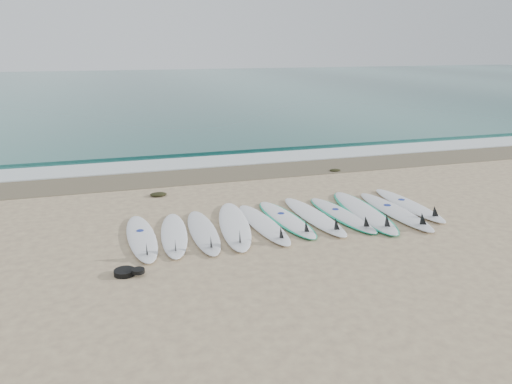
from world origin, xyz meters
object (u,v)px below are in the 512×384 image
object	(u,v)px
surfboard_10	(410,205)
leash_coil	(128,272)
surfboard_0	(142,238)
surfboard_5	(287,219)

from	to	relation	value
surfboard_10	leash_coil	size ratio (longest dim) A/B	5.42
surfboard_10	leash_coil	distance (m)	6.20
leash_coil	surfboard_10	bearing A→B (deg)	14.67
surfboard_10	leash_coil	bearing A→B (deg)	-166.00
surfboard_0	leash_coil	size ratio (longest dim) A/B	5.27
surfboard_5	leash_coil	world-z (taller)	surfboard_5
surfboard_0	surfboard_5	distance (m)	2.85
surfboard_10	leash_coil	world-z (taller)	surfboard_10
surfboard_5	surfboard_10	bearing A→B (deg)	-4.38
surfboard_0	surfboard_10	bearing A→B (deg)	1.00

